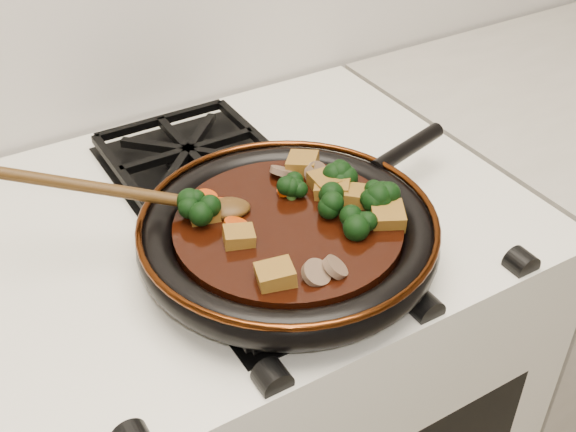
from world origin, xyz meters
TOP-DOWN VIEW (x-y plane):
  - stove at (0.00, 1.69)m, footprint 0.76×0.60m
  - burner_grate_front at (0.00, 1.55)m, footprint 0.23×0.23m
  - burner_grate_back at (0.00, 1.83)m, footprint 0.23×0.23m
  - skillet at (0.01, 1.57)m, footprint 0.48×0.36m
  - braising_sauce at (0.01, 1.57)m, footprint 0.27×0.27m
  - tofu_cube_0 at (-0.05, 1.49)m, footprint 0.05×0.04m
  - tofu_cube_1 at (0.09, 1.60)m, footprint 0.05×0.05m
  - tofu_cube_2 at (-0.05, 1.56)m, footprint 0.04×0.04m
  - tofu_cube_3 at (0.09, 1.59)m, footprint 0.06×0.06m
  - tofu_cube_4 at (0.10, 1.56)m, footprint 0.05×0.05m
  - tofu_cube_5 at (0.09, 1.66)m, footprint 0.06×0.06m
  - tofu_cube_6 at (0.11, 1.51)m, footprint 0.05×0.05m
  - tofu_cube_7 at (-0.07, 1.63)m, footprint 0.04×0.04m
  - broccoli_floret_0 at (0.04, 1.61)m, footprint 0.07×0.06m
  - broccoli_floret_1 at (0.12, 1.54)m, footprint 0.08×0.08m
  - broccoli_floret_2 at (0.12, 1.55)m, footprint 0.10×0.09m
  - broccoli_floret_3 at (-0.08, 1.63)m, footprint 0.09×0.09m
  - broccoli_floret_4 at (0.07, 1.56)m, footprint 0.08×0.08m
  - broccoli_floret_5 at (0.10, 1.59)m, footprint 0.08×0.08m
  - broccoli_floret_6 at (0.07, 1.52)m, footprint 0.09×0.09m
  - carrot_coin_0 at (0.11, 1.62)m, footprint 0.03×0.03m
  - carrot_coin_1 at (-0.05, 1.59)m, footprint 0.03×0.03m
  - carrot_coin_2 at (0.04, 1.62)m, footprint 0.03×0.03m
  - carrot_coin_3 at (-0.05, 1.63)m, footprint 0.03×0.03m
  - carrot_coin_4 at (-0.05, 1.66)m, footprint 0.03×0.03m
  - mushroom_slice_0 at (-0.01, 1.47)m, footprint 0.04×0.04m
  - mushroom_slice_1 at (0.01, 1.46)m, footprint 0.04×0.04m
  - mushroom_slice_2 at (0.09, 1.63)m, footprint 0.04×0.04m
  - mushroom_slice_3 at (0.06, 1.66)m, footprint 0.04×0.04m
  - wooden_spoon at (-0.11, 1.66)m, footprint 0.17×0.10m

SIDE VIEW (x-z plane):
  - stove at x=0.00m, z-range 0.00..0.90m
  - burner_grate_front at x=0.00m, z-range 0.90..0.93m
  - burner_grate_back at x=0.00m, z-range 0.90..0.93m
  - skillet at x=0.01m, z-range 0.92..0.97m
  - braising_sauce at x=0.01m, z-range 0.94..0.96m
  - carrot_coin_0 at x=0.11m, z-range 0.96..0.97m
  - carrot_coin_1 at x=-0.05m, z-range 0.96..0.97m
  - carrot_coin_2 at x=0.04m, z-range 0.95..0.97m
  - carrot_coin_3 at x=-0.05m, z-range 0.96..0.97m
  - carrot_coin_4 at x=-0.05m, z-range 0.96..0.97m
  - mushroom_slice_0 at x=-0.01m, z-range 0.95..0.98m
  - mushroom_slice_1 at x=0.01m, z-range 0.95..0.98m
  - mushroom_slice_2 at x=0.09m, z-range 0.95..0.98m
  - mushroom_slice_3 at x=0.06m, z-range 0.96..0.98m
  - tofu_cube_2 at x=-0.05m, z-range 0.96..0.98m
  - tofu_cube_7 at x=-0.07m, z-range 0.96..0.98m
  - tofu_cube_4 at x=0.10m, z-range 0.95..0.98m
  - tofu_cube_6 at x=0.11m, z-range 0.95..0.98m
  - tofu_cube_0 at x=-0.05m, z-range 0.95..0.98m
  - tofu_cube_5 at x=0.09m, z-range 0.95..0.98m
  - tofu_cube_3 at x=0.09m, z-range 0.95..0.98m
  - tofu_cube_1 at x=0.09m, z-range 0.95..0.98m
  - broccoli_floret_6 at x=0.07m, z-range 0.93..1.00m
  - broccoli_floret_0 at x=0.04m, z-range 0.94..1.00m
  - broccoli_floret_4 at x=0.07m, z-range 0.93..1.01m
  - broccoli_floret_1 at x=0.12m, z-range 0.94..1.00m
  - broccoli_floret_5 at x=0.10m, z-range 0.93..1.00m
  - broccoli_floret_3 at x=-0.08m, z-range 0.94..1.01m
  - broccoli_floret_2 at x=0.12m, z-range 0.93..1.01m
  - wooden_spoon at x=-0.11m, z-range 0.85..1.13m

